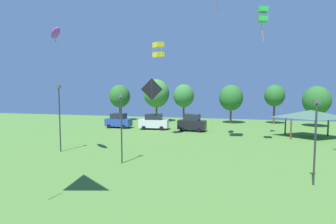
{
  "coord_description": "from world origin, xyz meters",
  "views": [
    {
      "loc": [
        2.69,
        1.75,
        6.03
      ],
      "look_at": [
        -0.99,
        15.94,
        4.86
      ],
      "focal_mm": 28.0,
      "sensor_mm": 36.0,
      "label": 1
    }
  ],
  "objects_px": {
    "kite_flying_7": "(55,33)",
    "light_post_2": "(315,137)",
    "treeline_tree_4": "(275,96)",
    "treeline_tree_1": "(156,93)",
    "treeline_tree_2": "(184,96)",
    "park_pavilion": "(311,114)",
    "treeline_tree_3": "(231,98)",
    "parked_car_leftmost": "(119,121)",
    "kite_flying_2": "(263,15)",
    "kite_flying_10": "(152,89)",
    "light_post_0": "(121,124)",
    "kite_flying_8": "(158,50)",
    "parked_car_third_from_left": "(192,123)",
    "treeline_tree_0": "(120,96)",
    "treeline_tree_5": "(317,101)",
    "light_post_1": "(60,115)",
    "parked_car_second_from_left": "(154,122)"
  },
  "relations": [
    {
      "from": "kite_flying_7",
      "to": "light_post_2",
      "type": "height_order",
      "value": "kite_flying_7"
    },
    {
      "from": "treeline_tree_4",
      "to": "kite_flying_7",
      "type": "bearing_deg",
      "value": -125.65
    },
    {
      "from": "treeline_tree_1",
      "to": "treeline_tree_2",
      "type": "relative_size",
      "value": 1.14
    },
    {
      "from": "park_pavilion",
      "to": "treeline_tree_3",
      "type": "distance_m",
      "value": 16.75
    },
    {
      "from": "parked_car_leftmost",
      "to": "kite_flying_2",
      "type": "bearing_deg",
      "value": -24.64
    },
    {
      "from": "light_post_2",
      "to": "treeline_tree_3",
      "type": "height_order",
      "value": "treeline_tree_3"
    },
    {
      "from": "kite_flying_10",
      "to": "park_pavilion",
      "type": "relative_size",
      "value": 0.48
    },
    {
      "from": "light_post_0",
      "to": "treeline_tree_1",
      "type": "height_order",
      "value": "treeline_tree_1"
    },
    {
      "from": "kite_flying_8",
      "to": "treeline_tree_1",
      "type": "height_order",
      "value": "kite_flying_8"
    },
    {
      "from": "parked_car_third_from_left",
      "to": "treeline_tree_4",
      "type": "relative_size",
      "value": 0.59
    },
    {
      "from": "parked_car_third_from_left",
      "to": "light_post_0",
      "type": "relative_size",
      "value": 0.74
    },
    {
      "from": "kite_flying_7",
      "to": "treeline_tree_0",
      "type": "relative_size",
      "value": 0.34
    },
    {
      "from": "park_pavilion",
      "to": "treeline_tree_5",
      "type": "xyz_separation_m",
      "value": [
        3.74,
        11.61,
        1.38
      ]
    },
    {
      "from": "kite_flying_2",
      "to": "park_pavilion",
      "type": "bearing_deg",
      "value": 48.91
    },
    {
      "from": "treeline_tree_2",
      "to": "light_post_2",
      "type": "bearing_deg",
      "value": -64.78
    },
    {
      "from": "treeline_tree_2",
      "to": "light_post_1",
      "type": "bearing_deg",
      "value": -105.03
    },
    {
      "from": "kite_flying_7",
      "to": "light_post_0",
      "type": "height_order",
      "value": "kite_flying_7"
    },
    {
      "from": "parked_car_third_from_left",
      "to": "light_post_2",
      "type": "height_order",
      "value": "light_post_2"
    },
    {
      "from": "parked_car_third_from_left",
      "to": "treeline_tree_2",
      "type": "xyz_separation_m",
      "value": [
        -3.33,
        10.44,
        3.89
      ]
    },
    {
      "from": "treeline_tree_2",
      "to": "kite_flying_8",
      "type": "bearing_deg",
      "value": -89.56
    },
    {
      "from": "treeline_tree_0",
      "to": "light_post_1",
      "type": "bearing_deg",
      "value": -77.28
    },
    {
      "from": "kite_flying_10",
      "to": "treeline_tree_0",
      "type": "xyz_separation_m",
      "value": [
        -10.89,
        12.23,
        -1.32
      ]
    },
    {
      "from": "kite_flying_7",
      "to": "park_pavilion",
      "type": "relative_size",
      "value": 0.36
    },
    {
      "from": "kite_flying_10",
      "to": "light_post_1",
      "type": "height_order",
      "value": "kite_flying_10"
    },
    {
      "from": "light_post_1",
      "to": "light_post_2",
      "type": "bearing_deg",
      "value": -10.5
    },
    {
      "from": "parked_car_second_from_left",
      "to": "light_post_1",
      "type": "height_order",
      "value": "light_post_1"
    },
    {
      "from": "parked_car_leftmost",
      "to": "kite_flying_8",
      "type": "bearing_deg",
      "value": -38.65
    },
    {
      "from": "parked_car_third_from_left",
      "to": "treeline_tree_1",
      "type": "distance_m",
      "value": 14.38
    },
    {
      "from": "light_post_1",
      "to": "light_post_2",
      "type": "distance_m",
      "value": 22.23
    },
    {
      "from": "treeline_tree_4",
      "to": "treeline_tree_1",
      "type": "bearing_deg",
      "value": -174.68
    },
    {
      "from": "park_pavilion",
      "to": "treeline_tree_2",
      "type": "bearing_deg",
      "value": 147.96
    },
    {
      "from": "kite_flying_10",
      "to": "park_pavilion",
      "type": "distance_m",
      "value": 21.84
    },
    {
      "from": "parked_car_third_from_left",
      "to": "park_pavilion",
      "type": "distance_m",
      "value": 15.97
    },
    {
      "from": "parked_car_third_from_left",
      "to": "park_pavilion",
      "type": "bearing_deg",
      "value": -0.08
    },
    {
      "from": "kite_flying_2",
      "to": "treeline_tree_1",
      "type": "xyz_separation_m",
      "value": [
        -17.69,
        19.95,
        -8.37
      ]
    },
    {
      "from": "parked_car_second_from_left",
      "to": "treeline_tree_3",
      "type": "height_order",
      "value": "treeline_tree_3"
    },
    {
      "from": "treeline_tree_1",
      "to": "treeline_tree_2",
      "type": "bearing_deg",
      "value": -0.69
    },
    {
      "from": "kite_flying_8",
      "to": "treeline_tree_1",
      "type": "bearing_deg",
      "value": 107.91
    },
    {
      "from": "kite_flying_2",
      "to": "treeline_tree_2",
      "type": "distance_m",
      "value": 24.94
    },
    {
      "from": "kite_flying_7",
      "to": "light_post_1",
      "type": "height_order",
      "value": "kite_flying_7"
    },
    {
      "from": "kite_flying_2",
      "to": "light_post_1",
      "type": "xyz_separation_m",
      "value": [
        -19.45,
        -7.08,
        -10.24
      ]
    },
    {
      "from": "kite_flying_8",
      "to": "treeline_tree_5",
      "type": "xyz_separation_m",
      "value": [
        22.72,
        16.97,
        -6.76
      ]
    },
    {
      "from": "parked_car_leftmost",
      "to": "treeline_tree_0",
      "type": "relative_size",
      "value": 0.57
    },
    {
      "from": "parked_car_second_from_left",
      "to": "light_post_1",
      "type": "relative_size",
      "value": 0.71
    },
    {
      "from": "treeline_tree_2",
      "to": "treeline_tree_3",
      "type": "distance_m",
      "value": 8.86
    },
    {
      "from": "light_post_0",
      "to": "light_post_1",
      "type": "bearing_deg",
      "value": 162.57
    },
    {
      "from": "kite_flying_8",
      "to": "parked_car_leftmost",
      "type": "height_order",
      "value": "kite_flying_8"
    },
    {
      "from": "park_pavilion",
      "to": "treeline_tree_2",
      "type": "relative_size",
      "value": 0.94
    },
    {
      "from": "kite_flying_2",
      "to": "treeline_tree_3",
      "type": "bearing_deg",
      "value": 99.25
    },
    {
      "from": "parked_car_second_from_left",
      "to": "parked_car_third_from_left",
      "type": "distance_m",
      "value": 6.16
    }
  ]
}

